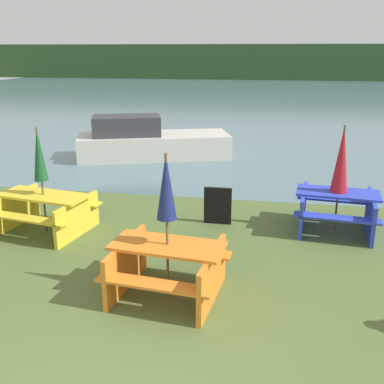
# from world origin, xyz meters

# --- Properties ---
(water) EXTENTS (60.00, 50.00, 0.00)m
(water) POSITION_xyz_m (0.00, 32.40, -0.00)
(water) COLOR slate
(water) RESTS_ON ground_plane
(far_treeline) EXTENTS (80.00, 1.60, 4.00)m
(far_treeline) POSITION_xyz_m (0.00, 52.40, 2.00)
(far_treeline) COLOR #284723
(far_treeline) RESTS_ON water
(picnic_table_orange) EXTENTS (1.72, 1.55, 0.78)m
(picnic_table_orange) POSITION_xyz_m (0.06, 2.96, 0.47)
(picnic_table_orange) COLOR orange
(picnic_table_orange) RESTS_ON ground_plane
(picnic_table_yellow) EXTENTS (1.94, 1.66, 0.74)m
(picnic_table_yellow) POSITION_xyz_m (-2.80, 4.88, 0.45)
(picnic_table_yellow) COLOR yellow
(picnic_table_yellow) RESTS_ON ground_plane
(picnic_table_blue) EXTENTS (1.67, 1.54, 0.79)m
(picnic_table_blue) POSITION_xyz_m (2.71, 5.86, 0.47)
(picnic_table_blue) COLOR blue
(picnic_table_blue) RESTS_ON ground_plane
(umbrella_navy) EXTENTS (0.28, 0.28, 2.08)m
(umbrella_navy) POSITION_xyz_m (0.06, 2.96, 1.60)
(umbrella_navy) COLOR brown
(umbrella_navy) RESTS_ON ground_plane
(umbrella_darkgreen) EXTENTS (0.26, 0.26, 2.02)m
(umbrella_darkgreen) POSITION_xyz_m (-2.80, 4.88, 1.50)
(umbrella_darkgreen) COLOR brown
(umbrella_darkgreen) RESTS_ON ground_plane
(umbrella_crimson) EXTENTS (0.32, 0.32, 2.06)m
(umbrella_crimson) POSITION_xyz_m (2.71, 5.86, 1.42)
(umbrella_crimson) COLOR brown
(umbrella_crimson) RESTS_ON ground_plane
(boat) EXTENTS (5.11, 3.13, 1.36)m
(boat) POSITION_xyz_m (-2.49, 11.31, 0.51)
(boat) COLOR beige
(boat) RESTS_ON water
(signboard) EXTENTS (0.55, 0.08, 0.75)m
(signboard) POSITION_xyz_m (0.43, 5.85, 0.38)
(signboard) COLOR black
(signboard) RESTS_ON ground_plane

